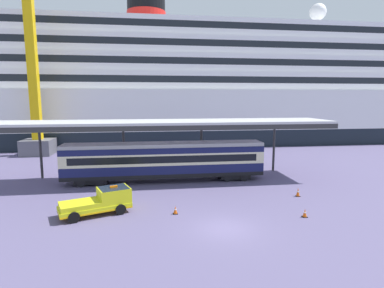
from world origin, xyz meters
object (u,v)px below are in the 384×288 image
object	(u,v)px
cruise_ship	(139,89)
dockside_crane	(35,28)
traffic_cone_far	(305,213)
service_truck	(102,201)
traffic_cone_near	(175,210)
traffic_cone_mid	(298,192)
train_carriage	(165,160)

from	to	relation	value
cruise_ship	dockside_crane	world-z (taller)	dockside_crane
cruise_ship	traffic_cone_far	xyz separation A→B (m)	(13.27, -47.37, -10.37)
service_truck	traffic_cone_near	xyz separation A→B (m)	(5.53, -0.96, -0.68)
service_truck	traffic_cone_mid	distance (m)	16.89
cruise_ship	traffic_cone_mid	world-z (taller)	cruise_ship
dockside_crane	train_carriage	bearing A→B (deg)	-45.71
cruise_ship	dockside_crane	size ratio (longest dim) A/B	2.36
cruise_ship	train_carriage	bearing A→B (deg)	-84.36
traffic_cone_near	traffic_cone_mid	distance (m)	11.58
traffic_cone_mid	cruise_ship	bearing A→B (deg)	109.48
dockside_crane	service_truck	bearing A→B (deg)	-64.67
traffic_cone_far	traffic_cone_mid	bearing A→B (deg)	68.89
dockside_crane	traffic_cone_far	bearing A→B (deg)	-47.23
traffic_cone_near	cruise_ship	bearing A→B (deg)	94.83
cruise_ship	train_carriage	size ratio (longest dim) A/B	6.85
traffic_cone_far	dockside_crane	size ratio (longest dim) A/B	0.01
service_truck	train_carriage	bearing A→B (deg)	58.74
traffic_cone_far	dockside_crane	xyz separation A→B (m)	(-27.81, 30.06, 18.65)
train_carriage	service_truck	bearing A→B (deg)	-121.26
cruise_ship	traffic_cone_mid	size ratio (longest dim) A/B	182.71
service_truck	traffic_cone_near	distance (m)	5.66
traffic_cone_far	dockside_crane	bearing A→B (deg)	132.77
service_truck	traffic_cone_far	world-z (taller)	service_truck
traffic_cone_mid	train_carriage	bearing A→B (deg)	149.45
train_carriage	dockside_crane	xyz separation A→B (m)	(-18.08, 18.53, 16.66)
cruise_ship	traffic_cone_near	world-z (taller)	cruise_ship
service_truck	cruise_ship	bearing A→B (deg)	87.82
traffic_cone_near	traffic_cone_mid	bearing A→B (deg)	13.80
train_carriage	dockside_crane	bearing A→B (deg)	134.29
cruise_ship	traffic_cone_far	world-z (taller)	cruise_ship
traffic_cone_mid	dockside_crane	distance (m)	43.19
cruise_ship	train_carriage	xyz separation A→B (m)	(3.54, -35.84, -8.37)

